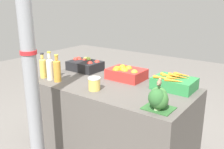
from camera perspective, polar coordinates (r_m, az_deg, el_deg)
name	(u,v)px	position (r m, az deg, el deg)	size (l,w,h in m)	color
market_table	(112,122)	(2.58, 0.00, -10.85)	(1.58, 0.81, 0.81)	#56514C
support_pole	(30,66)	(2.03, -18.29, 1.84)	(0.13, 0.13, 2.21)	gray
apple_crate	(85,65)	(2.92, -6.15, 2.20)	(0.37, 0.27, 0.14)	black
orange_crate	(125,73)	(2.57, 3.08, 0.34)	(0.37, 0.27, 0.14)	red
carrot_crate	(174,83)	(2.35, 14.02, -1.85)	(0.37, 0.28, 0.14)	#2D8442
broccoli_pile	(158,98)	(1.88, 10.52, -5.40)	(0.22, 0.20, 0.17)	#2D602D
juice_bottle_golden	(43,67)	(2.70, -15.50, 1.59)	(0.07, 0.07, 0.27)	gold
juice_bottle_cloudy	(50,68)	(2.61, -14.00, 1.44)	(0.07, 0.07, 0.29)	beige
juice_bottle_amber	(57,70)	(2.53, -12.45, 1.01)	(0.07, 0.07, 0.28)	gold
pickle_jar	(94,84)	(2.26, -4.07, -2.12)	(0.11, 0.11, 0.12)	#DBBC56
sparrow_bird	(159,82)	(1.88, 10.76, -1.78)	(0.06, 0.13, 0.05)	#4C3D2D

